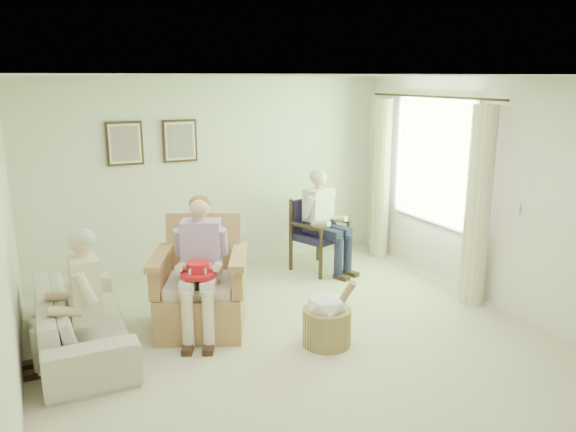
# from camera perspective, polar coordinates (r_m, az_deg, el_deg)

# --- Properties ---
(floor) EXTENTS (5.50, 5.50, 0.00)m
(floor) POSITION_cam_1_polar(r_m,az_deg,el_deg) (5.67, 1.51, -13.24)
(floor) COLOR #C3B49D
(floor) RESTS_ON ground
(back_wall) EXTENTS (5.00, 0.04, 2.60)m
(back_wall) POSITION_cam_1_polar(r_m,az_deg,el_deg) (7.71, -7.58, 4.21)
(back_wall) COLOR silver
(back_wall) RESTS_ON ground
(front_wall) EXTENTS (5.00, 0.04, 2.60)m
(front_wall) POSITION_cam_1_polar(r_m,az_deg,el_deg) (3.14, 25.13, -11.73)
(front_wall) COLOR silver
(front_wall) RESTS_ON ground
(left_wall) EXTENTS (0.04, 5.50, 2.60)m
(left_wall) POSITION_cam_1_polar(r_m,az_deg,el_deg) (4.70, -26.91, -3.55)
(left_wall) COLOR silver
(left_wall) RESTS_ON ground
(right_wall) EXTENTS (0.04, 5.50, 2.60)m
(right_wall) POSITION_cam_1_polar(r_m,az_deg,el_deg) (6.68, 21.18, 1.87)
(right_wall) COLOR silver
(right_wall) RESTS_ON ground
(ceiling) EXTENTS (5.00, 5.50, 0.02)m
(ceiling) POSITION_cam_1_polar(r_m,az_deg,el_deg) (5.04, 1.70, 14.07)
(ceiling) COLOR white
(ceiling) RESTS_ON back_wall
(window) EXTENTS (0.13, 2.50, 1.63)m
(window) POSITION_cam_1_polar(r_m,az_deg,el_deg) (7.48, 14.59, 5.79)
(window) COLOR #2D6B23
(window) RESTS_ON right_wall
(curtain_left) EXTENTS (0.34, 0.34, 2.30)m
(curtain_left) POSITION_cam_1_polar(r_m,az_deg,el_deg) (6.74, 18.73, 0.88)
(curtain_left) COLOR beige
(curtain_left) RESTS_ON ground
(curtain_right) EXTENTS (0.34, 0.34, 2.30)m
(curtain_right) POSITION_cam_1_polar(r_m,az_deg,el_deg) (8.24, 9.37, 3.71)
(curtain_right) COLOR beige
(curtain_right) RESTS_ON ground
(framed_print_left) EXTENTS (0.45, 0.05, 0.55)m
(framed_print_left) POSITION_cam_1_polar(r_m,az_deg,el_deg) (7.35, -16.25, 7.08)
(framed_print_left) COLOR #382114
(framed_print_left) RESTS_ON back_wall
(framed_print_right) EXTENTS (0.45, 0.05, 0.55)m
(framed_print_right) POSITION_cam_1_polar(r_m,az_deg,el_deg) (7.49, -10.92, 7.50)
(framed_print_right) COLOR #382114
(framed_print_right) RESTS_ON back_wall
(wicker_armchair) EXTENTS (0.91, 0.91, 1.17)m
(wicker_armchair) POSITION_cam_1_polar(r_m,az_deg,el_deg) (6.01, -8.90, -7.88)
(wicker_armchair) COLOR tan
(wicker_armchair) RESTS_ON ground
(wood_armchair) EXTENTS (0.63, 0.59, 0.97)m
(wood_armchair) POSITION_cam_1_polar(r_m,az_deg,el_deg) (7.74, 2.93, -1.51)
(wood_armchair) COLOR black
(wood_armchair) RESTS_ON ground
(sofa) EXTENTS (2.02, 0.79, 0.59)m
(sofa) POSITION_cam_1_polar(r_m,az_deg,el_deg) (5.92, -20.25, -9.77)
(sofa) COLOR beige
(sofa) RESTS_ON ground
(person_wicker) EXTENTS (0.40, 0.62, 1.41)m
(person_wicker) POSITION_cam_1_polar(r_m,az_deg,el_deg) (5.72, -8.65, -4.04)
(person_wicker) COLOR beige
(person_wicker) RESTS_ON ground
(person_dark) EXTENTS (0.40, 0.63, 1.36)m
(person_dark) POSITION_cam_1_polar(r_m,az_deg,el_deg) (7.53, 3.52, 0.18)
(person_dark) COLOR #191A38
(person_dark) RESTS_ON ground
(person_sofa) EXTENTS (0.42, 0.62, 1.26)m
(person_sofa) POSITION_cam_1_polar(r_m,az_deg,el_deg) (5.42, -20.25, -7.24)
(person_sofa) COLOR beige
(person_sofa) RESTS_ON ground
(red_hat) EXTENTS (0.34, 0.34, 0.14)m
(red_hat) POSITION_cam_1_polar(r_m,az_deg,el_deg) (5.55, -9.12, -5.49)
(red_hat) COLOR red
(red_hat) RESTS_ON person_wicker
(hatbox) EXTENTS (0.54, 0.54, 0.71)m
(hatbox) POSITION_cam_1_polar(r_m,az_deg,el_deg) (5.63, 4.00, -10.33)
(hatbox) COLOR tan
(hatbox) RESTS_ON ground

